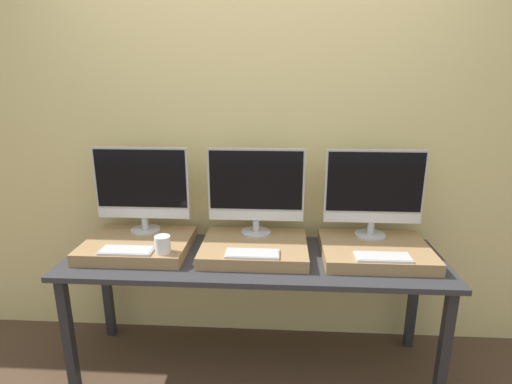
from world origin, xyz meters
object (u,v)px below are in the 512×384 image
keyboard_left (127,250)px  keyboard_center (252,254)px  monitor_left (142,186)px  monitor_center (256,188)px  mug (163,244)px  keyboard_right (383,257)px  monitor_right (374,190)px

keyboard_left → keyboard_center: (0.68, 0.00, 0.00)m
monitor_left → monitor_center: 0.68m
mug → keyboard_right: 1.16m
mug → monitor_right: monitor_right is taller
monitor_right → keyboard_right: (-0.00, -0.31, -0.27)m
mug → keyboard_center: bearing=-0.0°
mug → monitor_right: size_ratio=0.17×
monitor_center → mug: bearing=-147.3°
monitor_left → keyboard_left: (0.00, -0.31, -0.27)m
monitor_right → mug: bearing=-165.1°
keyboard_right → mug: bearing=180.0°
monitor_left → mug: 0.43m
mug → keyboard_right: size_ratio=0.33×
keyboard_center → mug: bearing=180.0°
monitor_right → keyboard_left: bearing=-167.2°
mug → monitor_center: (0.48, 0.31, 0.23)m
keyboard_left → keyboard_center: bearing=0.0°
keyboard_left → mug: mug is taller
mug → monitor_right: (1.16, 0.31, 0.23)m
monitor_left → mug: size_ratio=6.00×
keyboard_center → monitor_right: 0.79m
keyboard_center → keyboard_right: same height
keyboard_left → mug: (0.20, 0.00, 0.04)m
mug → keyboard_center: mug is taller
monitor_right → keyboard_right: bearing=-90.0°
keyboard_left → mug: 0.20m
keyboard_center → monitor_right: size_ratio=0.50×
keyboard_center → keyboard_right: size_ratio=1.00×
monitor_center → monitor_right: bearing=0.0°
keyboard_center → monitor_right: monitor_right is taller
mug → monitor_left: bearing=122.8°
monitor_center → keyboard_center: monitor_center is taller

